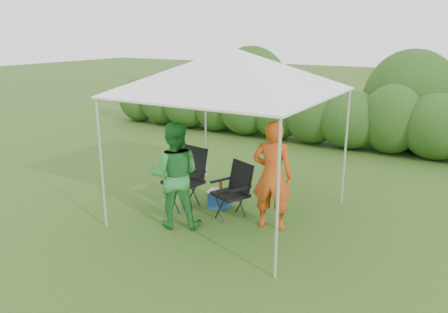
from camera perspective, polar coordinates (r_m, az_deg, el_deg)
The scene contains 9 objects.
ground at distance 7.31m, azimuth -0.95°, elevation -8.80°, with size 70.00×70.00×0.00m, color #385B1C.
hedge at distance 12.33m, azimuth 14.21°, elevation 5.07°, with size 15.28×1.53×1.80m.
canopy at distance 7.09m, azimuth 1.11°, elevation 11.12°, with size 3.10×3.10×2.83m.
chair_right at distance 7.40m, azimuth 1.41°, elevation -3.97°, with size 0.72×0.70×0.95m.
chair_left at distance 7.85m, azimuth -4.84°, elevation -2.24°, with size 0.75×0.70×1.09m.
man at distance 6.91m, azimuth 6.33°, elevation -2.49°, with size 0.64×0.42×1.77m, color #C24716.
woman at distance 7.00m, azimuth -6.47°, elevation -2.43°, with size 0.84×0.66×1.73m, color #2A8136.
cooler at distance 7.91m, azimuth -0.63°, elevation -5.53°, with size 0.43×0.35×0.32m.
bottle at distance 7.75m, azimuth -0.41°, elevation -3.79°, with size 0.06×0.06×0.24m, color #592D0C.
Camera 1 is at (3.48, -5.65, 3.07)m, focal length 35.00 mm.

